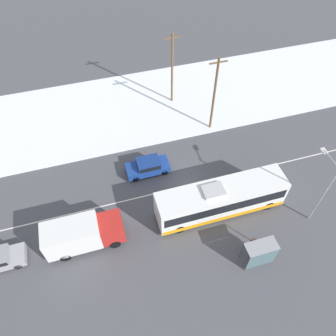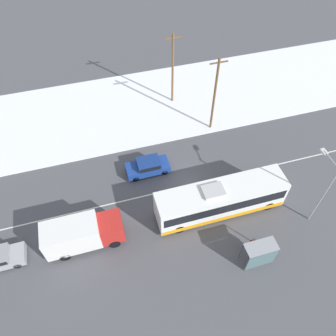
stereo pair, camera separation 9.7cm
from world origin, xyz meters
name	(u,v)px [view 1 (the left image)]	position (x,y,z in m)	size (l,w,h in m)	color
ground_plane	(186,186)	(0.00, 0.00, 0.00)	(120.00, 120.00, 0.00)	#4C4C51
snow_lot	(153,103)	(0.00, 12.61, 0.06)	(80.00, 13.02, 0.12)	white
lane_marking_center	(186,186)	(0.00, 0.00, 0.00)	(60.00, 0.12, 0.00)	silver
city_bus	(221,199)	(1.94, -3.29, 1.65)	(11.32, 2.57, 3.38)	white
box_truck	(82,234)	(-9.96, -3.23, 1.60)	(6.30, 2.30, 2.90)	silver
sedan_car	(148,166)	(-3.03, 2.76, 0.83)	(4.17, 1.80, 1.52)	navy
pedestrian_at_stop	(253,243)	(3.05, -7.56, 1.02)	(0.60, 0.27, 1.66)	#23232D
bus_shelter	(262,254)	(3.03, -8.85, 1.67)	(2.50, 1.20, 2.40)	gray
streetlamp	(324,184)	(9.24, -5.95, 4.41)	(0.36, 2.30, 6.97)	#9EA3A8
utility_pole_roadside	(214,95)	(5.05, 6.89, 4.52)	(1.80, 0.24, 8.67)	brown
utility_pole_snowlot	(172,69)	(2.34, 12.48, 4.46)	(1.80, 0.24, 8.55)	brown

